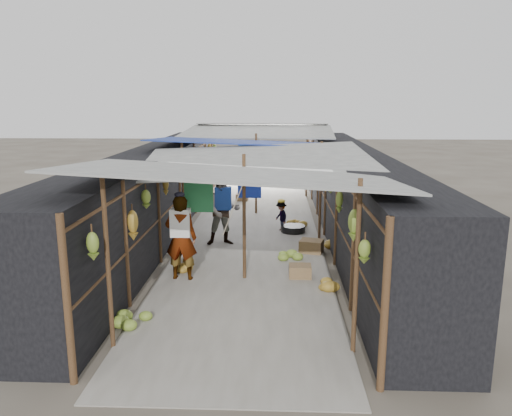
# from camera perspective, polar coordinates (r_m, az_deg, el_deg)

# --- Properties ---
(ground) EXTENTS (80.00, 80.00, 0.00)m
(ground) POSITION_cam_1_polar(r_m,az_deg,el_deg) (7.77, -2.77, -15.80)
(ground) COLOR #6B6356
(ground) RESTS_ON ground
(aisle_slab) EXTENTS (3.60, 16.00, 0.02)m
(aisle_slab) POSITION_cam_1_polar(r_m,az_deg,el_deg) (13.83, -0.41, -2.96)
(aisle_slab) COLOR #9E998E
(aisle_slab) RESTS_ON ground
(stall_left) EXTENTS (1.40, 15.00, 2.30)m
(stall_left) POSITION_cam_1_polar(r_m,az_deg,el_deg) (13.96, -11.56, 1.74)
(stall_left) COLOR black
(stall_left) RESTS_ON ground
(stall_right) EXTENTS (1.40, 15.00, 2.30)m
(stall_right) POSITION_cam_1_polar(r_m,az_deg,el_deg) (13.71, 10.93, 1.58)
(stall_right) COLOR black
(stall_right) RESTS_ON ground
(crate_near) EXTENTS (0.46, 0.37, 0.28)m
(crate_near) POSITION_cam_1_polar(r_m,az_deg,el_deg) (10.54, 5.06, -7.24)
(crate_near) COLOR #98774D
(crate_near) RESTS_ON ground
(crate_mid) EXTENTS (0.63, 0.56, 0.32)m
(crate_mid) POSITION_cam_1_polar(r_m,az_deg,el_deg) (12.21, 6.35, -4.39)
(crate_mid) COLOR #98774D
(crate_mid) RESTS_ON ground
(crate_back) EXTENTS (0.45, 0.38, 0.27)m
(crate_back) POSITION_cam_1_polar(r_m,az_deg,el_deg) (18.25, -1.60, 1.22)
(crate_back) COLOR #98774D
(crate_back) RESTS_ON ground
(black_basin) EXTENTS (0.67, 0.67, 0.20)m
(black_basin) POSITION_cam_1_polar(r_m,az_deg,el_deg) (14.00, 4.26, -2.41)
(black_basin) COLOR black
(black_basin) RESTS_ON ground
(vendor_elderly) EXTENTS (0.67, 0.47, 1.78)m
(vendor_elderly) POSITION_cam_1_polar(r_m,az_deg,el_deg) (10.30, -8.57, -3.41)
(vendor_elderly) COLOR white
(vendor_elderly) RESTS_ON ground
(shopper_blue) EXTENTS (0.98, 0.83, 1.79)m
(shopper_blue) POSITION_cam_1_polar(r_m,az_deg,el_deg) (12.64, -3.76, -0.32)
(shopper_blue) COLOR #2056A1
(shopper_blue) RESTS_ON ground
(vendor_seated) EXTENTS (0.52, 0.64, 0.86)m
(vendor_seated) POSITION_cam_1_polar(r_m,az_deg,el_deg) (14.05, 2.90, -0.96)
(vendor_seated) COLOR #46423C
(vendor_seated) RESTS_ON ground
(market_canopy) EXTENTS (5.62, 15.20, 2.77)m
(market_canopy) POSITION_cam_1_polar(r_m,az_deg,el_deg) (13.74, -0.27, 7.12)
(market_canopy) COLOR brown
(market_canopy) RESTS_ON ground
(hanging_bananas) EXTENTS (3.95, 13.94, 0.84)m
(hanging_bananas) POSITION_cam_1_polar(r_m,az_deg,el_deg) (13.78, -0.51, 3.98)
(hanging_bananas) COLOR olive
(hanging_bananas) RESTS_ON ground
(floor_bananas) EXTENTS (3.95, 7.22, 0.34)m
(floor_bananas) POSITION_cam_1_polar(r_m,az_deg,el_deg) (11.15, 1.06, -6.02)
(floor_bananas) COLOR olive
(floor_bananas) RESTS_ON ground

